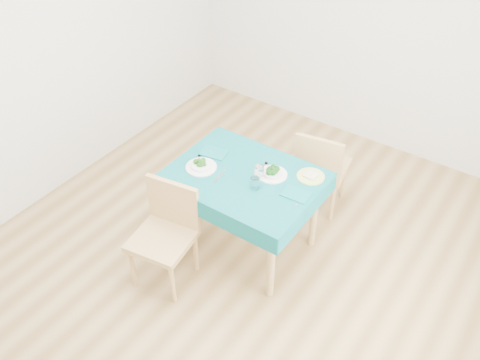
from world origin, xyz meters
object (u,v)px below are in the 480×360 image
Objects in this scene: chair_far at (324,158)px; bowl_near at (201,164)px; table at (244,212)px; chair_near at (161,228)px; bowl_far at (272,171)px; side_plate at (311,176)px.

bowl_near is (-0.61, -0.96, 0.27)m from chair_far.
table is 1.04× the size of chair_near.
table is 4.63× the size of bowl_near.
bowl_near reaches higher than bowl_far.
table is at bearing 18.21° from bowl_near.
chair_near is at bearing -86.66° from bowl_near.
chair_far is at bearing 82.11° from bowl_far.
chair_near is 5.05× the size of side_plate.
bowl_near is at bearing -152.90° from side_plate.
bowl_near is (-0.03, 0.55, 0.24)m from chair_near.
bowl_near is at bearing -154.57° from bowl_far.
chair_near is 4.43× the size of bowl_near.
chair_near is 0.96m from bowl_far.
chair_near is at bearing -114.83° from table.
side_plate is at bearing 30.27° from bowl_far.
chair_near reaches higher than bowl_far.
table is 4.89× the size of bowl_far.
chair_near reaches higher than table.
table is 0.75m from chair_near.
side_plate is (0.26, 0.15, -0.03)m from bowl_far.
bowl_far is at bearing 25.43° from bowl_near.
table is 0.47m from bowl_far.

